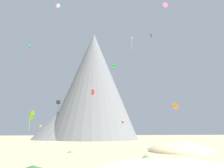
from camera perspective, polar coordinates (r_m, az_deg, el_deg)
name	(u,v)px	position (r m, az deg, el deg)	size (l,w,h in m)	color
ground_plane	(135,165)	(37.08, 5.11, -17.63)	(400.00, 400.00, 0.00)	#C6B284
dune_foreground_right	(179,152)	(60.84, 14.83, -14.43)	(16.27, 13.73, 4.25)	beige
bush_near_left	(70,152)	(56.37, -9.33, -14.71)	(1.60, 1.60, 0.53)	#668C4C
bush_ridge_crest	(146,156)	(46.01, 7.65, -15.72)	(1.62, 1.62, 0.66)	#668C4C
bush_near_right	(33,167)	(35.09, -17.29, -17.30)	(2.48, 2.48, 0.42)	#386633
bush_mid_center	(199,150)	(61.36, 18.87, -13.78)	(1.28, 1.28, 0.86)	#568442
rock_massif	(88,92)	(134.06, -5.28, -1.83)	(68.10, 64.57, 56.31)	slate
kite_orange_low	(175,106)	(67.26, 14.01, -4.83)	(1.75, 1.72, 1.54)	orange
kite_black_mid	(58,102)	(95.10, -11.93, -4.02)	(1.55, 1.60, 4.94)	black
kite_pink_high	(165,5)	(80.40, 11.80, 16.90)	(1.69, 0.66, 1.66)	pink
kite_green_high	(114,66)	(87.04, 0.38, 4.00)	(1.07, 1.11, 4.97)	green
kite_magenta_low	(123,124)	(96.47, 2.45, -9.00)	(0.81, 1.12, 4.73)	#D1339E
kite_indigo_high	(151,36)	(78.79, 8.75, 10.55)	(0.59, 0.90, 2.77)	#5138B2
kite_lime_low	(31,115)	(63.81, -17.65, -6.65)	(1.91, 1.99, 4.85)	#8CD133
kite_yellow_low	(126,114)	(89.03, 3.12, -6.62)	(0.42, 0.58, 3.70)	yellow
kite_gold_low	(41,126)	(92.31, -15.68, -9.01)	(0.81, 0.17, 0.83)	gold
kite_white_high	(58,6)	(82.43, -12.06, 16.72)	(1.21, 1.22, 4.15)	white
kite_teal_high	(30,47)	(101.29, -17.92, 7.94)	(0.94, 1.46, 5.68)	teal
kite_rainbow_high	(132,39)	(80.86, 4.52, 10.04)	(1.03, 1.69, 4.59)	#E5668C
kite_red_mid	(93,94)	(63.79, -4.37, -2.25)	(0.70, 0.78, 4.16)	red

